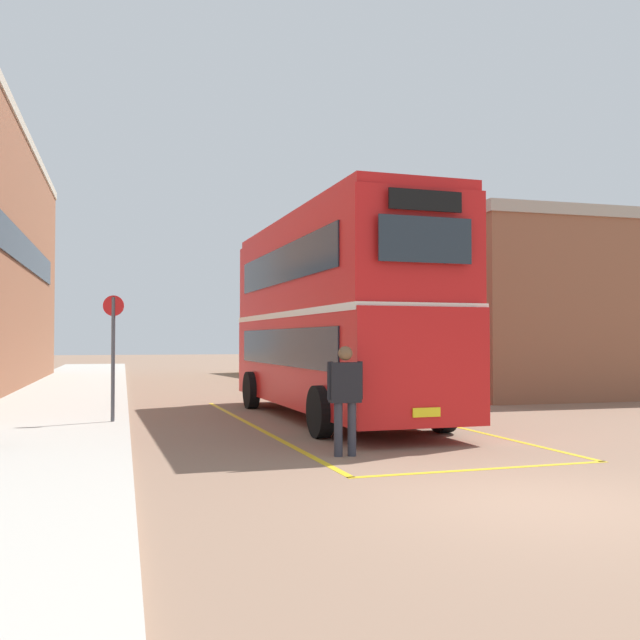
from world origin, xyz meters
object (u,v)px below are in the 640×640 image
at_px(double_decker_bus, 333,313).
at_px(single_deck_bus, 288,344).
at_px(pedestrian_boarding, 345,392).
at_px(bus_stop_sign, 113,345).

distance_m(double_decker_bus, single_deck_bus, 20.42).
height_order(single_deck_bus, pedestrian_boarding, single_deck_bus).
xyz_separation_m(single_deck_bus, pedestrian_boarding, (-4.83, -25.39, -0.60)).
bearing_deg(single_deck_bus, double_decker_bus, -99.84).
bearing_deg(pedestrian_boarding, bus_stop_sign, 127.27).
relative_size(double_decker_bus, bus_stop_sign, 3.75).
distance_m(pedestrian_boarding, bus_stop_sign, 6.08).
relative_size(double_decker_bus, single_deck_bus, 1.14).
bearing_deg(double_decker_bus, bus_stop_sign, -174.57).
xyz_separation_m(double_decker_bus, bus_stop_sign, (-5.01, -0.48, -0.76)).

